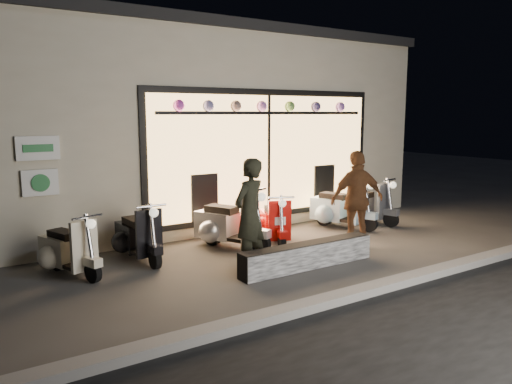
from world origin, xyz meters
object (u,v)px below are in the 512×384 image
Objects in this scene: scooter_silver at (224,224)px; man at (249,214)px; graffiti_barrier at (307,255)px; scooter_red at (274,222)px; woman at (357,200)px.

man is at bearing -126.15° from scooter_silver.
man is at bearing 144.75° from graffiti_barrier.
scooter_silver is at bearing -166.44° from scooter_red.
woman reaches higher than scooter_silver.
graffiti_barrier is 1.12m from man.
woman is at bearing -58.07° from scooter_silver.
woman reaches higher than graffiti_barrier.
scooter_silver is 0.85× the size of man.
graffiti_barrier is at bearing 122.08° from man.
scooter_silver is at bearing -19.86° from woman.
graffiti_barrier is 1.71m from woman.
man reaches higher than graffiti_barrier.
scooter_silver is (-0.47, 1.79, 0.23)m from graffiti_barrier.
graffiti_barrier is 1.39× the size of man.
scooter_silver reaches higher than scooter_red.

